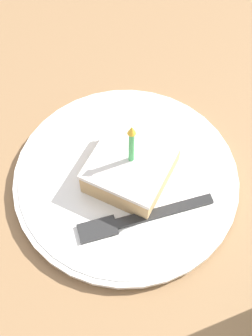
# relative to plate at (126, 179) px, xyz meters

# --- Properties ---
(ground_plane) EXTENTS (2.40, 2.40, 0.04)m
(ground_plane) POSITION_rel_plate_xyz_m (-0.01, 0.01, -0.03)
(ground_plane) COLOR olive
(ground_plane) RESTS_ON ground
(plate) EXTENTS (0.28, 0.28, 0.02)m
(plate) POSITION_rel_plate_xyz_m (0.00, 0.00, 0.00)
(plate) COLOR white
(plate) RESTS_ON ground_plane
(cake_slice) EXTENTS (0.09, 0.10, 0.10)m
(cake_slice) POSITION_rel_plate_xyz_m (0.01, 0.00, 0.03)
(cake_slice) COLOR tan
(cake_slice) RESTS_ON plate
(fork) EXTENTS (0.13, 0.12, 0.00)m
(fork) POSITION_rel_plate_xyz_m (0.04, -0.05, 0.01)
(fork) COLOR #262626
(fork) RESTS_ON plate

